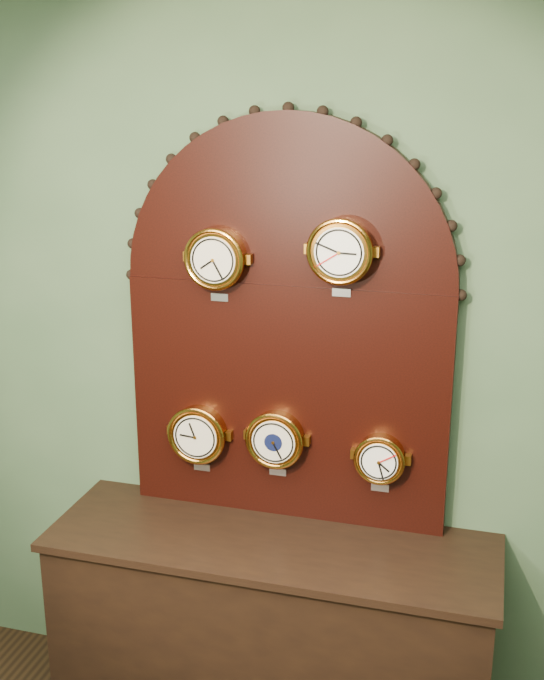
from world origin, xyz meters
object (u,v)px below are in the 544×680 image
(tide_clock, at_px, (380,458))
(barometer, at_px, (276,439))
(hygrometer, at_px, (198,434))
(display_board, at_px, (287,313))
(shop_counter, at_px, (271,640))
(arabic_clock, at_px, (341,251))
(roman_clock, at_px, (216,259))

(tide_clock, bearing_deg, barometer, -179.84)
(hygrometer, height_order, tide_clock, hygrometer)
(display_board, bearing_deg, barometer, -109.73)
(shop_counter, relative_size, display_board, 1.05)
(display_board, relative_size, hygrometer, 5.43)
(shop_counter, distance_m, tide_clock, 0.83)
(display_board, relative_size, barometer, 5.61)
(arabic_clock, distance_m, tide_clock, 0.76)
(arabic_clock, relative_size, tide_clock, 1.18)
(display_board, bearing_deg, arabic_clock, -18.14)
(tide_clock, bearing_deg, arabic_clock, -179.59)
(roman_clock, height_order, arabic_clock, arabic_clock)
(shop_counter, relative_size, tide_clock, 6.73)
(roman_clock, xyz_separation_m, hygrometer, (-0.09, -0.00, -0.68))
(shop_counter, distance_m, arabic_clock, 1.49)
(hygrometer, height_order, barometer, barometer)
(shop_counter, height_order, hygrometer, hygrometer)
(hygrometer, relative_size, barometer, 1.03)
(arabic_clock, bearing_deg, display_board, 161.86)
(arabic_clock, bearing_deg, barometer, 179.99)
(roman_clock, xyz_separation_m, arabic_clock, (0.45, -0.00, 0.05))
(arabic_clock, height_order, tide_clock, arabic_clock)
(arabic_clock, bearing_deg, roman_clock, 179.98)
(roman_clock, xyz_separation_m, tide_clock, (0.61, 0.00, -0.69))
(display_board, height_order, hygrometer, display_board)
(display_board, xyz_separation_m, tide_clock, (0.36, -0.07, -0.50))
(display_board, height_order, arabic_clock, display_board)
(roman_clock, distance_m, barometer, 0.70)
(hygrometer, bearing_deg, tide_clock, 0.10)
(roman_clock, bearing_deg, arabic_clock, -0.02)
(shop_counter, relative_size, arabic_clock, 5.72)
(shop_counter, xyz_separation_m, arabic_clock, (0.20, 0.15, 1.47))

